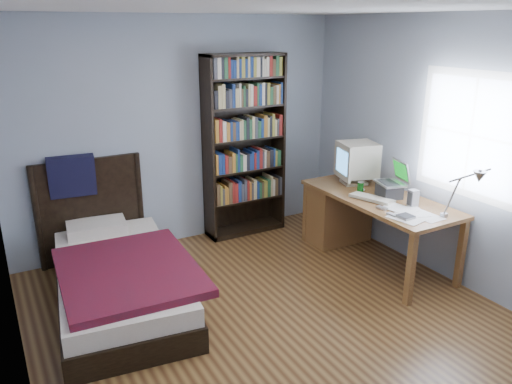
% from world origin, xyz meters
% --- Properties ---
extents(room, '(4.20, 4.24, 2.50)m').
position_xyz_m(room, '(0.03, -0.00, 1.25)').
color(room, '#4A2B15').
rests_on(room, ground).
extents(desk, '(0.75, 1.70, 0.73)m').
position_xyz_m(desk, '(1.51, 1.01, 0.42)').
color(desk, brown).
rests_on(desk, floor).
extents(crt_monitor, '(0.49, 0.46, 0.46)m').
position_xyz_m(crt_monitor, '(1.58, 1.01, 0.99)').
color(crt_monitor, beige).
rests_on(crt_monitor, desk).
extents(laptop, '(0.36, 0.35, 0.36)m').
position_xyz_m(laptop, '(1.60, 0.48, 0.83)').
color(laptop, '#2D2D30').
rests_on(laptop, desk).
extents(desk_lamp, '(0.21, 0.47, 0.56)m').
position_xyz_m(desk_lamp, '(1.51, -0.52, 1.18)').
color(desk_lamp, '#99999E').
rests_on(desk_lamp, desk).
extents(keyboard, '(0.30, 0.47, 0.04)m').
position_xyz_m(keyboard, '(1.37, 0.49, 0.75)').
color(keyboard, beige).
rests_on(keyboard, desk).
extents(speaker, '(0.09, 0.09, 0.16)m').
position_xyz_m(speaker, '(1.59, 0.16, 0.81)').
color(speaker, gray).
rests_on(speaker, desk).
extents(soda_can, '(0.06, 0.06, 0.12)m').
position_xyz_m(soda_can, '(1.41, 0.71, 0.79)').
color(soda_can, '#083907').
rests_on(soda_can, desk).
extents(mouse, '(0.06, 0.10, 0.03)m').
position_xyz_m(mouse, '(1.47, 0.77, 0.75)').
color(mouse, silver).
rests_on(mouse, desk).
extents(phone_silver, '(0.07, 0.11, 0.02)m').
position_xyz_m(phone_silver, '(1.27, 0.25, 0.74)').
color(phone_silver, '#BCBCC1').
rests_on(phone_silver, desk).
extents(phone_grey, '(0.06, 0.10, 0.02)m').
position_xyz_m(phone_grey, '(1.23, 0.07, 0.74)').
color(phone_grey, gray).
rests_on(phone_grey, desk).
extents(external_drive, '(0.13, 0.13, 0.03)m').
position_xyz_m(external_drive, '(1.29, -0.04, 0.74)').
color(external_drive, gray).
rests_on(external_drive, desk).
extents(bookshelf, '(0.94, 0.30, 2.09)m').
position_xyz_m(bookshelf, '(0.70, 1.94, 1.05)').
color(bookshelf, black).
rests_on(bookshelf, floor).
extents(bed, '(1.29, 2.19, 1.16)m').
position_xyz_m(bed, '(-1.05, 1.13, 0.25)').
color(bed, black).
rests_on(bed, floor).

